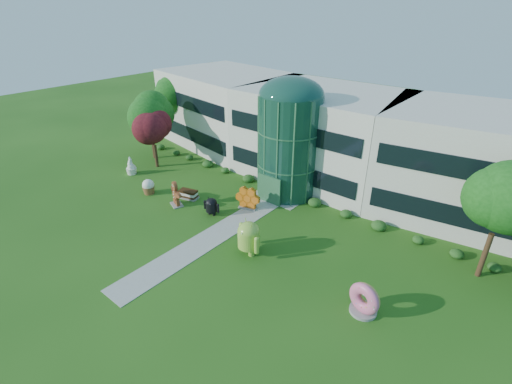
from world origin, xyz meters
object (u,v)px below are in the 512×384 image
Objects in this scene: donut at (365,298)px; gingerbread at (176,193)px; android_green at (249,236)px; android_black at (211,205)px.

gingerbread reaches higher than donut.
android_green is 1.16× the size of gingerbread.
gingerbread is at bearing -171.85° from donut.
gingerbread is (-10.20, 1.30, -0.33)m from android_green.
android_black is at bearing -176.05° from donut.
android_green reaches higher than gingerbread.
gingerbread is at bearing -167.75° from android_green.
android_green is 6.74m from android_black.
donut is at bearing 19.00° from android_green.
donut is (15.86, -2.29, 0.14)m from android_black.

